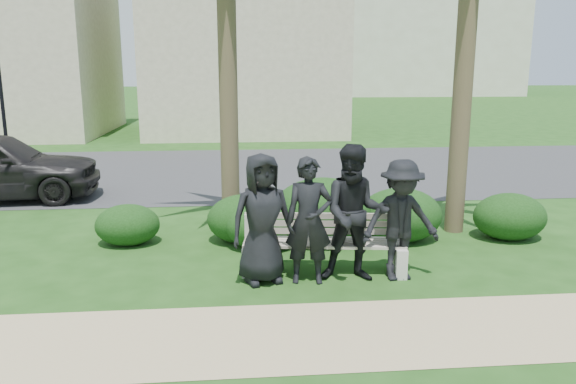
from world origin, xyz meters
name	(u,v)px	position (x,y,z in m)	size (l,w,h in m)	color
ground	(341,273)	(0.00, 0.00, 0.00)	(160.00, 160.00, 0.00)	#1B4212
footpath	(372,332)	(0.00, -1.80, 0.00)	(30.00, 1.60, 0.01)	tan
asphalt_street	(288,170)	(0.00, 8.00, 0.00)	(160.00, 8.00, 0.01)	#2D2D30
stucco_bldg_right	(244,47)	(-1.00, 18.00, 3.66)	(8.40, 8.40, 7.30)	#C0B190
park_bench	(324,248)	(-0.24, 0.05, 0.35)	(2.27, 0.77, 0.77)	#AEA192
man_a	(262,219)	(-1.09, -0.21, 0.86)	(0.84, 0.55, 1.72)	black
man_b	(309,221)	(-0.49, -0.29, 0.84)	(0.61, 0.40, 1.67)	black
man_c	(355,214)	(0.12, -0.26, 0.91)	(0.89, 0.69, 1.82)	black
man_d	(401,220)	(0.73, -0.29, 0.81)	(1.05, 0.60, 1.62)	black
hedge_a	(127,224)	(-3.17, 1.61, 0.33)	(1.02, 0.84, 0.67)	black
hedge_b	(263,224)	(-1.02, 1.24, 0.38)	(1.16, 0.96, 0.76)	black
hedge_c	(245,217)	(-1.30, 1.59, 0.40)	(1.22, 1.01, 0.80)	black
hedge_d	(323,209)	(-0.03, 1.48, 0.54)	(1.66, 1.37, 1.08)	black
hedge_e	(400,213)	(1.24, 1.43, 0.44)	(1.36, 1.13, 0.89)	black
hedge_f	(510,215)	(3.07, 1.35, 0.39)	(1.20, 0.99, 0.78)	black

